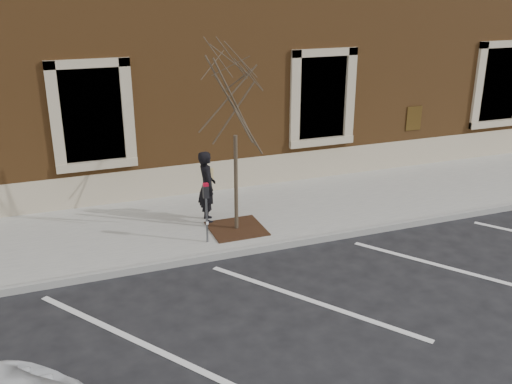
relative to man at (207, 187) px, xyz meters
name	(u,v)px	position (x,y,z in m)	size (l,w,h in m)	color
ground	(266,250)	(0.81, -1.60, -0.98)	(120.00, 120.00, 0.00)	#28282B
sidewalk_near	(239,217)	(0.81, 0.15, -0.91)	(40.00, 3.50, 0.15)	beige
curb_near	(267,248)	(0.81, -1.65, -0.91)	(40.00, 0.12, 0.15)	#9E9E99
parking_stripes	(311,301)	(0.81, -3.80, -0.98)	(28.00, 4.40, 0.01)	silver
building_civic	(174,28)	(0.81, 6.14, 3.01)	(40.00, 8.62, 8.00)	brown
man	(207,187)	(0.00, 0.00, 0.00)	(0.61, 0.40, 1.66)	black
parking_meter	(206,202)	(-0.33, -1.09, 0.08)	(0.12, 0.09, 1.32)	#595B60
tree_grate	(237,228)	(0.46, -0.68, -0.82)	(1.18, 1.18, 0.03)	#392112
sapling	(235,108)	(0.46, -0.68, 1.91)	(2.35, 2.35, 3.92)	#483A2C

